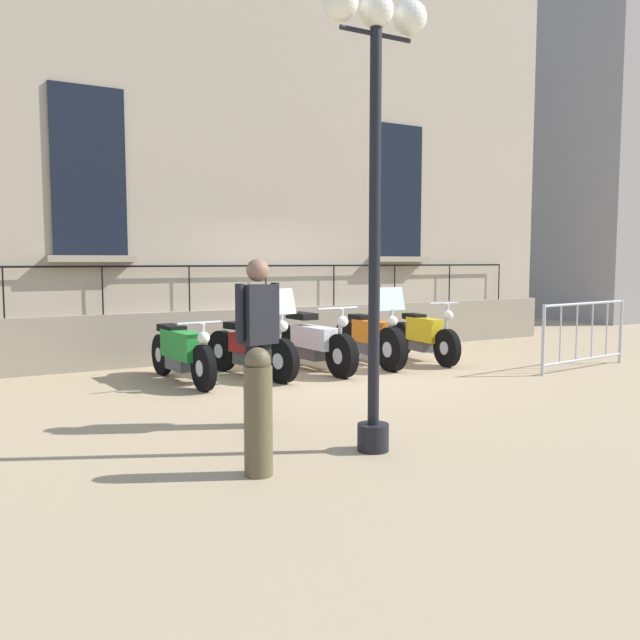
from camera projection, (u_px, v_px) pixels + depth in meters
name	position (u px, v px, depth m)	size (l,w,h in m)	color
ground_plane	(320.00, 373.00, 9.79)	(60.00, 60.00, 0.00)	tan
building_facade	(255.00, 130.00, 11.43)	(0.82, 13.03, 8.18)	tan
motorcycle_green	(182.00, 352.00, 9.01)	(2.09, 0.60, 0.89)	black
motorcycle_red	(252.00, 349.00, 9.44)	(2.00, 0.76, 1.30)	black
motorcycle_white	(314.00, 344.00, 9.97)	(2.12, 0.69, 1.01)	black
motorcycle_orange	(370.00, 339.00, 10.48)	(1.97, 0.57, 1.28)	black
motorcycle_yellow	(424.00, 336.00, 10.93)	(1.96, 0.55, 1.02)	black
lamppost	(375.00, 137.00, 5.56)	(0.30, 1.00, 3.91)	black
crowd_barrier	(584.00, 333.00, 10.13)	(0.29, 2.13, 1.05)	#B7B7BF
bollard	(258.00, 411.00, 5.09)	(0.22, 0.22, 1.01)	brown
pedestrian_standing	(258.00, 332.00, 6.58)	(0.29, 0.52, 1.70)	black
distant_building	(629.00, 144.00, 19.96)	(4.26, 6.59, 10.43)	gray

